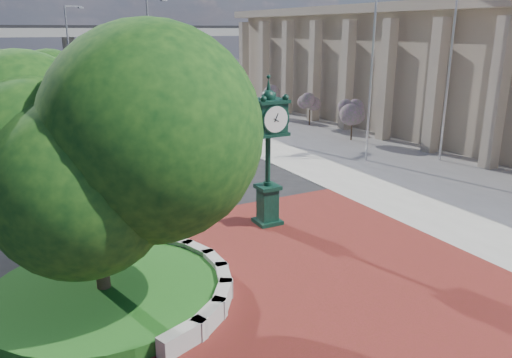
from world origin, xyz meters
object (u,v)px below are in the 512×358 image
object	(u,v)px
post_clock	(268,147)
street_lamp_far	(71,47)
flagpole_a	(372,63)
parked_car	(114,95)
street_lamp_near	(152,48)
flagpole_b	(450,66)

from	to	relation	value
post_clock	street_lamp_far	bearing A→B (deg)	91.34
post_clock	flagpole_a	xyz separation A→B (m)	(9.36, 5.51, 2.30)
parked_car	street_lamp_far	xyz separation A→B (m)	(-3.43, 1.30, 4.63)
post_clock	flagpole_a	distance (m)	11.11
parked_car	street_lamp_near	distance (m)	10.49
parked_car	flagpole_a	distance (m)	30.91
flagpole_b	flagpole_a	bearing A→B (deg)	151.74
flagpole_a	street_lamp_near	bearing A→B (deg)	104.99
street_lamp_far	flagpole_b	bearing A→B (deg)	-67.32
parked_car	street_lamp_near	world-z (taller)	street_lamp_near
flagpole_a	flagpole_b	size ratio (longest dim) A/B	1.03
parked_car	street_lamp_near	bearing A→B (deg)	-104.72
street_lamp_far	flagpole_a	bearing A→B (deg)	-71.81
flagpole_a	street_lamp_near	world-z (taller)	flagpole_a
flagpole_b	street_lamp_far	bearing A→B (deg)	112.68
flagpole_a	street_lamp_near	distance (m)	21.30
parked_car	street_lamp_far	world-z (taller)	street_lamp_far
post_clock	street_lamp_near	distance (m)	26.49
post_clock	street_lamp_far	size ratio (longest dim) A/B	0.59
post_clock	street_lamp_near	size ratio (longest dim) A/B	0.57
flagpole_a	flagpole_b	bearing A→B (deg)	-28.26
parked_car	flagpole_b	size ratio (longest dim) A/B	0.41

